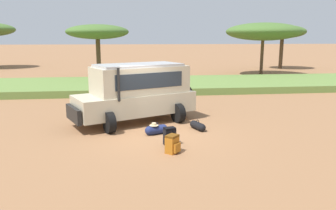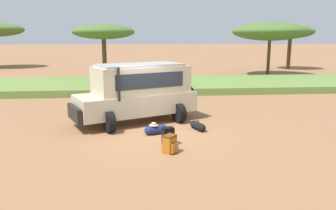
% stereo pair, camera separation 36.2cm
% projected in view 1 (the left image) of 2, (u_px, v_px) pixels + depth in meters
% --- Properties ---
extents(ground_plane, '(320.00, 320.00, 0.00)m').
position_uv_depth(ground_plane, '(156.00, 134.00, 12.06)').
color(ground_plane, '#936642').
extents(grass_bank, '(120.00, 7.00, 0.44)m').
position_uv_depth(grass_bank, '(142.00, 85.00, 23.04)').
color(grass_bank, olive).
rests_on(grass_bank, ground_plane).
extents(safari_vehicle, '(5.37, 3.85, 2.44)m').
position_uv_depth(safari_vehicle, '(137.00, 92.00, 13.62)').
color(safari_vehicle, beige).
rests_on(safari_vehicle, ground_plane).
extents(backpack_beside_front_wheel, '(0.43, 0.42, 0.59)m').
position_uv_depth(backpack_beside_front_wheel, '(169.00, 136.00, 10.86)').
color(backpack_beside_front_wheel, black).
rests_on(backpack_beside_front_wheel, ground_plane).
extents(backpack_cluster_center, '(0.50, 0.50, 0.57)m').
position_uv_depth(backpack_cluster_center, '(172.00, 144.00, 10.09)').
color(backpack_cluster_center, '#B26619').
rests_on(backpack_cluster_center, ground_plane).
extents(duffel_bag_low_black_case, '(0.87, 0.53, 0.44)m').
position_uv_depth(duffel_bag_low_black_case, '(156.00, 129.00, 12.07)').
color(duffel_bag_low_black_case, navy).
rests_on(duffel_bag_low_black_case, ground_plane).
extents(duffel_bag_soft_canvas, '(0.50, 0.87, 0.40)m').
position_uv_depth(duffel_bag_soft_canvas, '(198.00, 126.00, 12.66)').
color(duffel_bag_soft_canvas, black).
rests_on(duffel_bag_soft_canvas, ground_plane).
extents(acacia_tree_left_mid, '(5.13, 4.77, 4.56)m').
position_uv_depth(acacia_tree_left_mid, '(97.00, 32.00, 26.89)').
color(acacia_tree_left_mid, brown).
rests_on(acacia_tree_left_mid, ground_plane).
extents(acacia_tree_centre_back, '(6.74, 6.89, 4.82)m').
position_uv_depth(acacia_tree_centre_back, '(263.00, 32.00, 29.80)').
color(acacia_tree_centre_back, brown).
rests_on(acacia_tree_centre_back, ground_plane).
extents(acacia_tree_right_mid, '(5.22, 4.59, 4.86)m').
position_uv_depth(acacia_tree_right_mid, '(283.00, 32.00, 36.59)').
color(acacia_tree_right_mid, brown).
rests_on(acacia_tree_right_mid, ground_plane).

